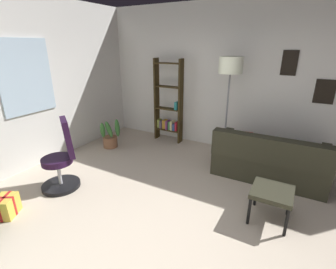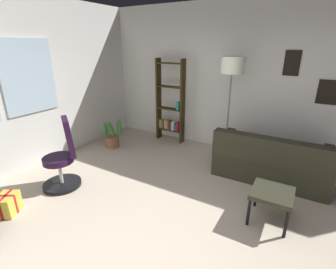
{
  "view_description": "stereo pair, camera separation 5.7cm",
  "coord_description": "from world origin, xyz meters",
  "px_view_note": "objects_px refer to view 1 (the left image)",
  "views": [
    {
      "loc": [
        -2.27,
        -0.85,
        2.08
      ],
      "look_at": [
        0.35,
        0.62,
        0.96
      ],
      "focal_mm": 26.04,
      "sensor_mm": 36.0,
      "label": 1
    },
    {
      "loc": [
        -2.25,
        -0.9,
        2.08
      ],
      "look_at": [
        0.35,
        0.62,
        0.96
      ],
      "focal_mm": 26.04,
      "sensor_mm": 36.0,
      "label": 2
    }
  ],
  "objects_px": {
    "gift_box_gold": "(6,206)",
    "potted_plant": "(110,137)",
    "floor_lamp": "(230,71)",
    "couch": "(275,159)",
    "office_chair": "(62,162)",
    "bookshelf": "(169,107)",
    "footstool": "(272,194)"
  },
  "relations": [
    {
      "from": "floor_lamp",
      "to": "couch",
      "type": "bearing_deg",
      "value": -104.04
    },
    {
      "from": "footstool",
      "to": "gift_box_gold",
      "type": "height_order",
      "value": "footstool"
    },
    {
      "from": "couch",
      "to": "floor_lamp",
      "type": "relative_size",
      "value": 0.91
    },
    {
      "from": "gift_box_gold",
      "to": "floor_lamp",
      "type": "relative_size",
      "value": 0.19
    },
    {
      "from": "floor_lamp",
      "to": "potted_plant",
      "type": "relative_size",
      "value": 3.1
    },
    {
      "from": "gift_box_gold",
      "to": "bookshelf",
      "type": "relative_size",
      "value": 0.2
    },
    {
      "from": "office_chair",
      "to": "bookshelf",
      "type": "relative_size",
      "value": 0.6
    },
    {
      "from": "couch",
      "to": "bookshelf",
      "type": "relative_size",
      "value": 0.95
    },
    {
      "from": "footstool",
      "to": "office_chair",
      "type": "relative_size",
      "value": 0.45
    },
    {
      "from": "potted_plant",
      "to": "bookshelf",
      "type": "bearing_deg",
      "value": -41.98
    },
    {
      "from": "footstool",
      "to": "potted_plant",
      "type": "bearing_deg",
      "value": 76.62
    },
    {
      "from": "couch",
      "to": "gift_box_gold",
      "type": "bearing_deg",
      "value": 134.54
    },
    {
      "from": "floor_lamp",
      "to": "potted_plant",
      "type": "xyz_separation_m",
      "value": [
        -0.68,
        2.26,
        -1.42
      ]
    },
    {
      "from": "bookshelf",
      "to": "potted_plant",
      "type": "distance_m",
      "value": 1.42
    },
    {
      "from": "bookshelf",
      "to": "floor_lamp",
      "type": "xyz_separation_m",
      "value": [
        -0.29,
        -1.38,
        0.86
      ]
    },
    {
      "from": "couch",
      "to": "gift_box_gold",
      "type": "height_order",
      "value": "couch"
    },
    {
      "from": "gift_box_gold",
      "to": "footstool",
      "type": "bearing_deg",
      "value": -62.05
    },
    {
      "from": "office_chair",
      "to": "floor_lamp",
      "type": "height_order",
      "value": "floor_lamp"
    },
    {
      "from": "gift_box_gold",
      "to": "floor_lamp",
      "type": "bearing_deg",
      "value": -32.18
    },
    {
      "from": "footstool",
      "to": "potted_plant",
      "type": "height_order",
      "value": "potted_plant"
    },
    {
      "from": "office_chair",
      "to": "footstool",
      "type": "bearing_deg",
      "value": -75.66
    },
    {
      "from": "gift_box_gold",
      "to": "potted_plant",
      "type": "relative_size",
      "value": 0.59
    },
    {
      "from": "office_chair",
      "to": "floor_lamp",
      "type": "relative_size",
      "value": 0.57
    },
    {
      "from": "footstool",
      "to": "bookshelf",
      "type": "distance_m",
      "value": 3.02
    },
    {
      "from": "gift_box_gold",
      "to": "office_chair",
      "type": "bearing_deg",
      "value": -5.45
    },
    {
      "from": "gift_box_gold",
      "to": "floor_lamp",
      "type": "distance_m",
      "value": 3.88
    },
    {
      "from": "couch",
      "to": "potted_plant",
      "type": "height_order",
      "value": "couch"
    },
    {
      "from": "office_chair",
      "to": "bookshelf",
      "type": "bearing_deg",
      "value": -10.14
    },
    {
      "from": "gift_box_gold",
      "to": "potted_plant",
      "type": "bearing_deg",
      "value": 8.51
    },
    {
      "from": "gift_box_gold",
      "to": "potted_plant",
      "type": "height_order",
      "value": "potted_plant"
    },
    {
      "from": "gift_box_gold",
      "to": "floor_lamp",
      "type": "xyz_separation_m",
      "value": [
        3.03,
        -1.9,
        1.5
      ]
    },
    {
      "from": "office_chair",
      "to": "potted_plant",
      "type": "relative_size",
      "value": 1.77
    }
  ]
}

